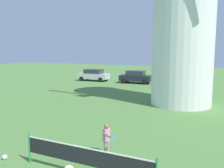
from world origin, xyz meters
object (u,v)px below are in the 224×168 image
at_px(parked_car_silver, 94,75).
at_px(parked_car_green, 183,79).
at_px(tennis_net, 85,156).
at_px(player_far, 107,138).
at_px(parked_car_black, 136,77).
at_px(stray_ball, 5,157).
at_px(windmill, 184,2).

height_order(parked_car_silver, parked_car_green, same).
bearing_deg(tennis_net, player_far, 92.91).
bearing_deg(parked_car_black, parked_car_green, -0.60).
relative_size(player_far, parked_car_black, 0.31).
relative_size(player_far, stray_ball, 6.63).
xyz_separation_m(tennis_net, player_far, (-0.09, 1.73, 0.02)).
bearing_deg(stray_ball, tennis_net, 3.87).
height_order(tennis_net, parked_car_silver, parked_car_silver).
xyz_separation_m(stray_ball, parked_car_black, (-2.96, 22.19, 0.71)).
distance_m(tennis_net, stray_ball, 3.39).
height_order(windmill, tennis_net, windmill).
height_order(windmill, parked_car_black, windmill).
distance_m(tennis_net, parked_car_black, 22.85).
distance_m(tennis_net, parked_car_green, 21.91).
relative_size(stray_ball, parked_car_silver, 0.04).
xyz_separation_m(tennis_net, parked_car_green, (-0.55, 21.91, 0.13)).
bearing_deg(player_far, parked_car_green, 91.30).
xyz_separation_m(player_far, stray_ball, (-3.24, -1.95, -0.61)).
height_order(tennis_net, parked_car_black, parked_car_black).
height_order(stray_ball, parked_car_black, parked_car_black).
bearing_deg(stray_ball, player_far, 31.09).
distance_m(stray_ball, parked_car_black, 22.40).
bearing_deg(stray_ball, parked_car_green, 82.84).
bearing_deg(stray_ball, parked_car_black, 97.61).
bearing_deg(windmill, parked_car_silver, 143.24).
bearing_deg(player_far, parked_car_silver, 121.10).
bearing_deg(tennis_net, windmill, 85.81).
bearing_deg(windmill, stray_ball, -108.95).
bearing_deg(player_far, parked_car_black, 107.04).
height_order(parked_car_silver, parked_car_black, same).
relative_size(windmill, parked_car_silver, 3.45).
distance_m(parked_car_black, parked_car_green, 5.74).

